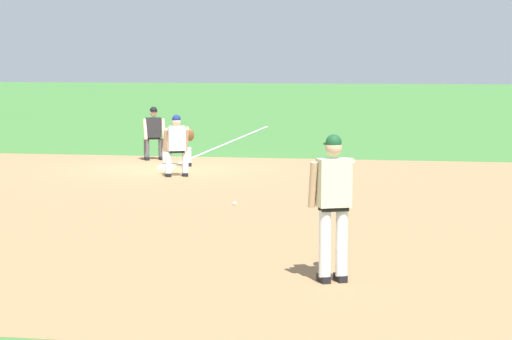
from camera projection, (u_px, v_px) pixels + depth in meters
ground_plane at (167, 169)px, 25.10m from camera, size 160.00×160.00×0.00m
infield_dirt_patch at (222, 206)px, 18.79m from camera, size 18.00×18.00×0.01m
foul_line_stripe at (229, 142)px, 32.67m from camera, size 15.48×0.10×0.00m
first_base_bag at (167, 167)px, 25.09m from camera, size 0.38×0.38×0.09m
baseball at (235, 203)px, 18.94m from camera, size 0.07×0.07×0.07m
pitcher at (334, 198)px, 12.40m from camera, size 0.82×0.59×1.86m
first_baseman at (178, 138)px, 25.52m from camera, size 0.84×0.97×1.34m
baserunner at (177, 143)px, 23.36m from camera, size 0.59×0.67×1.46m
umpire at (154, 131)px, 27.13m from camera, size 0.60×0.67×1.46m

